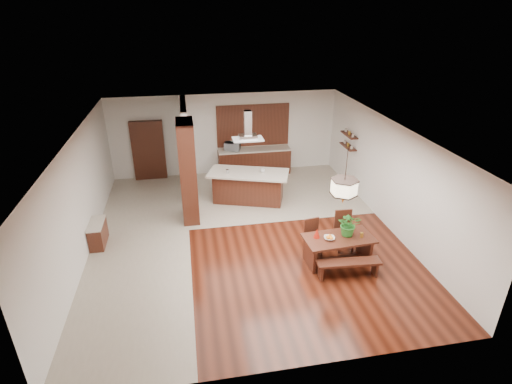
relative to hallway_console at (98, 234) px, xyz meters
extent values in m
plane|color=#351309|center=(3.81, -0.20, -0.32)|extent=(9.00, 9.00, 0.00)
cube|color=white|center=(3.81, -0.20, 2.58)|extent=(8.00, 9.00, 0.04)
cube|color=silver|center=(3.81, 4.30, 1.14)|extent=(8.00, 0.04, 2.90)
cube|color=silver|center=(3.81, -4.70, 1.14)|extent=(8.00, 0.04, 2.90)
cube|color=silver|center=(-0.19, -0.20, 1.14)|extent=(0.04, 9.00, 2.90)
cube|color=silver|center=(7.81, -0.20, 1.14)|extent=(0.04, 9.00, 2.90)
cube|color=#B0A492|center=(1.06, -0.20, -0.31)|extent=(2.50, 9.00, 0.01)
cube|color=#B0A492|center=(5.06, 2.30, -0.31)|extent=(5.50, 4.00, 0.01)
cube|color=#422310|center=(3.81, -0.20, 2.57)|extent=(8.00, 9.00, 0.02)
cube|color=black|center=(2.41, 1.00, 1.14)|extent=(0.45, 1.00, 2.90)
cube|color=silver|center=(2.41, 3.10, 1.14)|extent=(0.18, 2.40, 2.90)
cube|color=black|center=(0.00, 0.00, 0.00)|extent=(0.37, 0.88, 0.63)
cube|color=black|center=(1.11, 4.20, 0.74)|extent=(1.10, 0.20, 2.10)
cube|color=black|center=(4.81, 4.00, 0.13)|extent=(2.60, 0.60, 0.90)
cube|color=beige|center=(4.81, 4.00, 0.61)|extent=(2.60, 0.62, 0.05)
cube|color=#995E2D|center=(4.81, 4.26, 1.44)|extent=(2.60, 0.08, 1.50)
cube|color=black|center=(7.68, 2.40, 1.08)|extent=(0.26, 0.90, 0.04)
cube|color=black|center=(7.68, 2.40, 1.49)|extent=(0.26, 0.90, 0.04)
cube|color=black|center=(5.80, -1.85, 0.34)|extent=(1.70, 0.93, 0.05)
cube|color=black|center=(5.09, -1.90, 0.00)|extent=(0.12, 0.66, 0.63)
cube|color=black|center=(6.51, -1.80, 0.00)|extent=(0.12, 0.66, 0.63)
imported|color=#287125|center=(6.05, -1.78, 0.67)|extent=(0.66, 0.61, 0.59)
imported|color=beige|center=(5.55, -1.88, 0.40)|extent=(0.32, 0.32, 0.06)
cone|color=#A9190C|center=(5.28, -1.75, 0.49)|extent=(0.19, 0.19, 0.24)
cylinder|color=gold|center=(6.34, -1.92, 0.42)|extent=(0.10, 0.10, 0.11)
cube|color=black|center=(4.23, 1.78, 0.16)|extent=(2.26, 1.43, 0.95)
cube|color=beige|center=(4.23, 1.73, 0.66)|extent=(2.64, 1.78, 0.05)
imported|color=silver|center=(4.66, 1.67, 0.74)|extent=(0.17, 0.17, 0.11)
imported|color=silver|center=(4.02, 3.99, 0.78)|extent=(0.63, 0.53, 0.30)
camera|label=1|loc=(2.43, -9.41, 5.38)|focal=28.00mm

